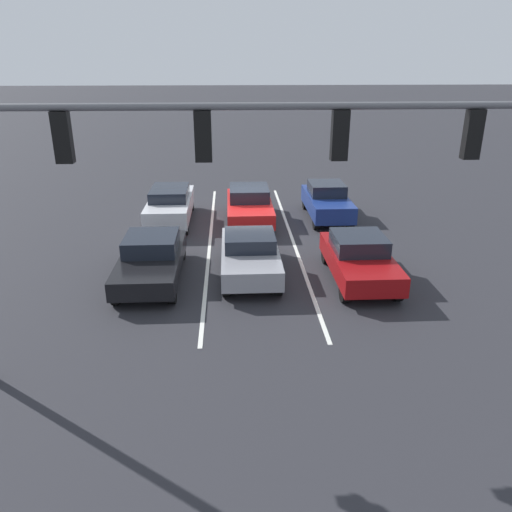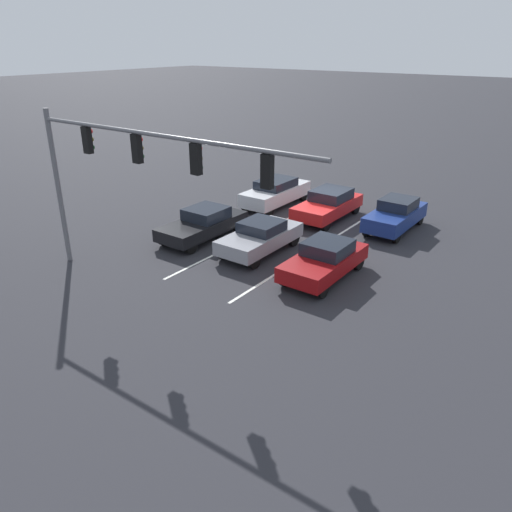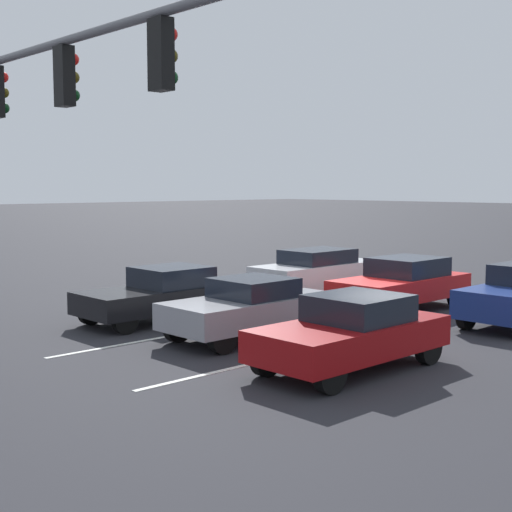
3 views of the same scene
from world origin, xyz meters
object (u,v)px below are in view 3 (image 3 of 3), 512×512
car_gray_midlane_front (251,307)px  car_silver_rightlane_second (318,271)px  car_maroon_leftlane_front (352,332)px  car_black_rightlane_front (165,293)px  car_red_midlane_second (402,283)px

car_gray_midlane_front → car_silver_rightlane_second: size_ratio=0.91×
car_maroon_leftlane_front → car_black_rightlane_front: bearing=-3.4°
car_black_rightlane_front → car_maroon_leftlane_front: size_ratio=1.09×
car_silver_rightlane_second → car_black_rightlane_front: bearing=90.4°
car_gray_midlane_front → car_red_midlane_second: 5.74m
car_silver_rightlane_second → car_red_midlane_second: car_silver_rightlane_second is taller
car_silver_rightlane_second → car_red_midlane_second: (-3.42, 0.20, -0.02)m
car_black_rightlane_front → car_silver_rightlane_second: car_silver_rightlane_second is taller
car_maroon_leftlane_front → car_red_midlane_second: size_ratio=0.93×
car_black_rightlane_front → car_gray_midlane_front: bearing=-177.3°
car_gray_midlane_front → car_maroon_leftlane_front: size_ratio=1.01×
car_gray_midlane_front → car_silver_rightlane_second: (3.20, -5.93, 0.06)m
car_red_midlane_second → car_gray_midlane_front: bearing=87.8°
car_maroon_leftlane_front → car_silver_rightlane_second: size_ratio=0.90×
car_black_rightlane_front → car_red_midlane_second: car_red_midlane_second is taller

